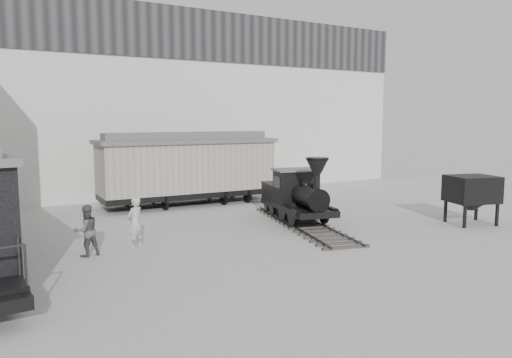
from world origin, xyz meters
TOP-DOWN VIEW (x-y plane):
  - ground at (0.00, 0.00)m, footprint 90.00×90.00m
  - north_wall at (0.00, 14.98)m, footprint 34.00×2.51m
  - locomotive at (1.74, 3.64)m, footprint 3.86×8.55m
  - boxcar at (-0.52, 10.49)m, footprint 9.55×3.37m
  - visitor_a at (-5.76, 3.05)m, footprint 0.80×0.70m
  - visitor_b at (-7.45, 2.96)m, footprint 0.97×0.83m
  - coal_hopper at (8.01, -0.46)m, footprint 2.32×2.08m

SIDE VIEW (x-z plane):
  - ground at x=0.00m, z-range 0.00..0.00m
  - visitor_b at x=-7.45m, z-range 0.00..1.73m
  - visitor_a at x=-5.76m, z-range 0.00..1.85m
  - locomotive at x=1.74m, z-range -0.39..2.57m
  - coal_hopper at x=8.01m, z-range 0.32..2.44m
  - boxcar at x=-0.52m, z-range 0.09..3.95m
  - north_wall at x=0.00m, z-range 0.05..11.05m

